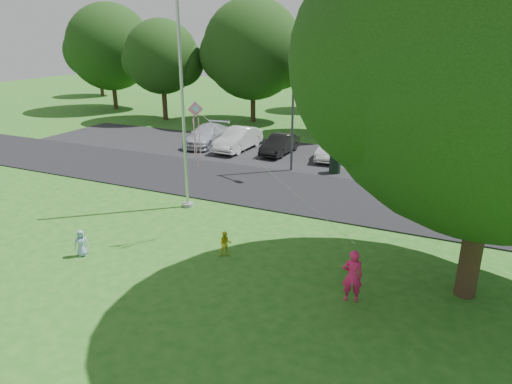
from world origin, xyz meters
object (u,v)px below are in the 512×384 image
at_px(trash_can, 335,164).
at_px(woman, 352,276).
at_px(flagpole, 183,116).
at_px(big_tree, 504,50).
at_px(street_lamp, 297,100).
at_px(child_yellow, 226,244).
at_px(kite, 200,124).
at_px(child_blue, 81,243).

distance_m(trash_can, woman, 12.99).
relative_size(flagpole, woman, 6.01).
xyz_separation_m(trash_can, big_tree, (6.93, -10.68, 6.64)).
bearing_deg(woman, big_tree, -166.60).
distance_m(street_lamp, child_yellow, 11.43).
distance_m(flagpole, street_lamp, 7.62).
xyz_separation_m(trash_can, kite, (-2.33, -10.46, 3.95)).
bearing_deg(flagpole, child_blue, -97.71).
xyz_separation_m(flagpole, woman, (8.70, -4.59, -3.33)).
height_order(street_lamp, child_blue, street_lamp).
bearing_deg(child_blue, child_yellow, -22.40).
xyz_separation_m(big_tree, woman, (-3.03, -1.71, -6.36)).
distance_m(flagpole, child_yellow, 6.49).
height_order(trash_can, woman, woman).
xyz_separation_m(child_blue, kite, (3.24, 3.09, 4.00)).
bearing_deg(trash_can, flagpole, -121.59).
distance_m(street_lamp, kite, 9.83).
bearing_deg(kite, flagpole, 90.22).
xyz_separation_m(flagpole, child_blue, (-0.78, -5.75, -3.67)).
relative_size(trash_can, child_blue, 1.10).
xyz_separation_m(flagpole, trash_can, (4.79, 7.80, -3.62)).
distance_m(trash_can, big_tree, 14.36).
bearing_deg(street_lamp, child_blue, -81.77).
height_order(woman, child_blue, woman).
distance_m(child_yellow, kite, 4.38).
bearing_deg(trash_can, big_tree, -57.02).
bearing_deg(child_blue, flagpole, 35.38).
height_order(big_tree, child_yellow, big_tree).
height_order(flagpole, trash_can, flagpole).
height_order(flagpole, woman, flagpole).
bearing_deg(big_tree, trash_can, 122.98).
bearing_deg(kite, trash_can, 34.95).
height_order(big_tree, child_blue, big_tree).
height_order(child_blue, kite, kite).
xyz_separation_m(child_yellow, kite, (-1.46, 0.95, 4.02)).
bearing_deg(child_blue, kite, -3.29).
relative_size(woman, child_yellow, 1.77).
bearing_deg(big_tree, street_lamp, 132.21).
bearing_deg(woman, kite, -33.10).
height_order(flagpole, kite, flagpole).
xyz_separation_m(flagpole, kite, (2.46, -2.67, 0.33)).
bearing_deg(child_blue, street_lamp, 28.35).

